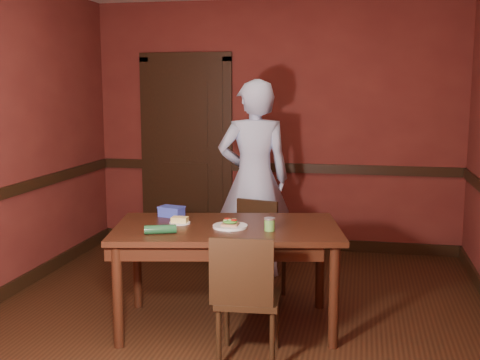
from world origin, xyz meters
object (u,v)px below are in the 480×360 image
at_px(sandwich_plate, 230,225).
at_px(sauce_jar, 270,224).
at_px(dining_table, 227,276).
at_px(chair_far, 259,251).
at_px(person, 254,179).
at_px(cheese_saucer, 180,221).
at_px(chair_near, 249,296).
at_px(food_tub, 171,211).

bearing_deg(sandwich_plate, sauce_jar, -7.29).
bearing_deg(dining_table, chair_far, 67.16).
bearing_deg(dining_table, person, 80.07).
bearing_deg(cheese_saucer, sandwich_plate, -7.32).
xyz_separation_m(dining_table, chair_far, (0.13, 0.63, 0.02)).
xyz_separation_m(dining_table, sauce_jar, (0.33, -0.08, 0.43)).
bearing_deg(cheese_saucer, chair_far, 51.54).
distance_m(chair_far, chair_near, 1.15).
relative_size(dining_table, chair_near, 1.90).
height_order(person, sandwich_plate, person).
xyz_separation_m(dining_table, cheese_saucer, (-0.36, 0.01, 0.40)).
xyz_separation_m(sauce_jar, cheese_saucer, (-0.69, 0.09, -0.03)).
bearing_deg(food_tub, sauce_jar, -7.44).
height_order(dining_table, cheese_saucer, cheese_saucer).
height_order(person, food_tub, person).
relative_size(person, cheese_saucer, 11.72).
distance_m(dining_table, chair_far, 0.65).
height_order(sandwich_plate, food_tub, food_tub).
bearing_deg(food_tub, person, 78.59).
distance_m(dining_table, chair_near, 0.58).
relative_size(chair_far, cheese_saucer, 5.18).
relative_size(chair_far, person, 0.44).
xyz_separation_m(cheese_saucer, food_tub, (-0.14, 0.22, 0.02)).
distance_m(person, cheese_saucer, 1.31).
bearing_deg(sandwich_plate, food_tub, 153.00).
xyz_separation_m(sandwich_plate, food_tub, (-0.53, 0.27, 0.02)).
xyz_separation_m(sauce_jar, food_tub, (-0.83, 0.31, -0.01)).
distance_m(person, sauce_jar, 1.40).
height_order(sauce_jar, food_tub, sauce_jar).
bearing_deg(chair_near, sandwich_plate, -68.15).
relative_size(dining_table, chair_far, 2.01).
bearing_deg(chair_far, cheese_saucer, -113.08).
bearing_deg(person, chair_near, 81.97).
relative_size(chair_far, chair_near, 0.95).
xyz_separation_m(chair_near, food_tub, (-0.76, 0.74, 0.38)).
bearing_deg(person, chair_far, 86.77).
relative_size(sandwich_plate, cheese_saucer, 1.61).
bearing_deg(dining_table, food_tub, 143.98).
relative_size(dining_table, sandwich_plate, 6.45).
bearing_deg(sauce_jar, cheese_saucer, 172.69).
xyz_separation_m(chair_far, sauce_jar, (0.20, -0.71, 0.41)).
bearing_deg(person, cheese_saucer, 57.84).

